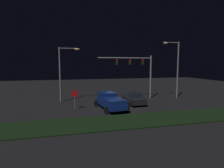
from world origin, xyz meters
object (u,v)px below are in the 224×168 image
traffic_signal_gantry (136,66)px  stop_sign (75,96)px  car_sedan (134,98)px  street_lamp_left (64,67)px  street_lamp_right (175,63)px  pickup_truck (110,100)px

traffic_signal_gantry → stop_sign: bearing=-152.8°
traffic_signal_gantry → car_sedan: bearing=-114.8°
street_lamp_left → stop_sign: (1.10, -5.04, -3.24)m
car_sedan → street_lamp_right: (7.72, 2.80, 4.63)m
pickup_truck → street_lamp_right: (11.34, 4.62, 4.37)m
traffic_signal_gantry → street_lamp_left: 10.36m
car_sedan → traffic_signal_gantry: bearing=-25.4°
street_lamp_left → street_lamp_right: size_ratio=0.87×
car_sedan → street_lamp_right: street_lamp_right is taller
pickup_truck → street_lamp_left: (-5.09, 5.68, 3.80)m
pickup_truck → street_lamp_left: 8.52m
street_lamp_left → stop_sign: 6.09m
pickup_truck → street_lamp_right: size_ratio=0.65×
street_lamp_left → stop_sign: size_ratio=3.36×
street_lamp_left → car_sedan: bearing=-23.9°
street_lamp_right → stop_sign: size_ratio=3.85×
traffic_signal_gantry → street_lamp_left: size_ratio=1.11×
street_lamp_left → stop_sign: street_lamp_left is taller
pickup_truck → stop_sign: 4.08m
pickup_truck → stop_sign: stop_sign is taller
traffic_signal_gantry → street_lamp_right: 6.13m
traffic_signal_gantry → street_lamp_right: bearing=-7.2°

